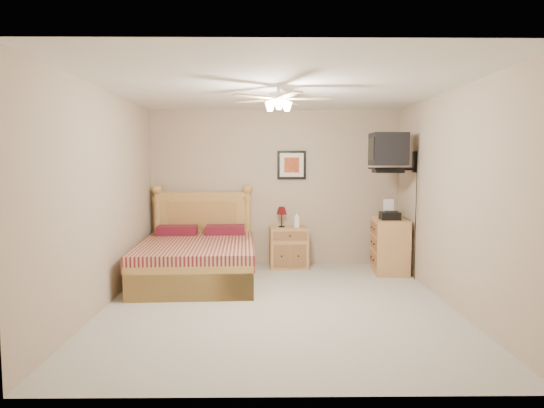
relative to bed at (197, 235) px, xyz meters
The scene contains 17 objects.
floor 1.71m from the bed, 45.31° to the right, with size 4.50×4.50×0.00m, color #AAA499.
ceiling 2.42m from the bed, 45.31° to the right, with size 4.00×4.50×0.04m, color white.
wall_back 1.69m from the bed, 45.56° to the left, with size 4.00×0.04×2.50m, color tan.
wall_front 3.60m from the bed, 71.80° to the right, with size 4.00×0.04×2.50m, color tan.
wall_left 1.55m from the bed, 128.53° to the right, with size 0.04×4.50×2.50m, color tan.
wall_right 3.36m from the bed, 19.82° to the right, with size 0.04×4.50×2.50m, color tan.
bed is the anchor object (origin of this frame).
nightstand 1.63m from the bed, 33.81° to the left, with size 0.59×0.44×0.64m, color olive.
table_lamp 1.54m from the bed, 37.78° to the left, with size 0.17×0.17×0.32m, color #550A0F, non-canonical shape.
lotion_bottle 1.69m from the bed, 30.52° to the left, with size 0.10×0.10×0.26m, color white.
framed_picture 2.01m from the bed, 38.85° to the left, with size 0.46×0.04×0.46m, color black.
dresser 2.90m from the bed, 10.26° to the left, with size 0.48×0.69×0.82m, color #A27C46.
fax_machine 2.86m from the bed, ahead, with size 0.28×0.30×0.30m, color black, non-canonical shape.
magazine_lower 2.94m from the bed, 14.02° to the left, with size 0.19×0.26×0.02m, color beige.
magazine_upper 2.95m from the bed, 14.41° to the left, with size 0.18×0.24×0.02m, color gray.
wall_tv 3.09m from the bed, ahead, with size 0.56×0.46×0.58m, color black, non-canonical shape.
ceiling_fan 2.42m from the bed, 49.99° to the right, with size 1.14×1.14×0.28m, color white, non-canonical shape.
Camera 1 is at (-0.13, -5.57, 1.67)m, focal length 32.00 mm.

